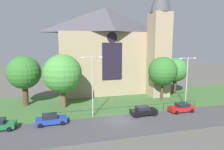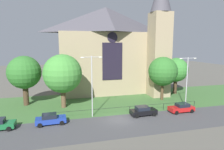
{
  "view_description": "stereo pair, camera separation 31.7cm",
  "coord_description": "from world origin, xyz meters",
  "px_view_note": "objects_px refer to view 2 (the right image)",
  "views": [
    {
      "loc": [
        -8.58,
        -27.47,
        11.31
      ],
      "look_at": [
        1.05,
        8.0,
        5.64
      ],
      "focal_mm": 31.88,
      "sensor_mm": 36.0,
      "label": 1
    },
    {
      "loc": [
        -8.28,
        -27.55,
        11.31
      ],
      "look_at": [
        1.05,
        8.0,
        5.64
      ],
      "focal_mm": 31.88,
      "sensor_mm": 36.0,
      "label": 2
    }
  ],
  "objects_px": {
    "church_building": "(110,49)",
    "parked_car_red": "(181,108)",
    "tree_left_near": "(63,74)",
    "tree_right_near": "(163,71)",
    "streetlamp_near": "(92,79)",
    "tree_right_far": "(176,70)",
    "parked_car_black": "(143,111)",
    "streetlamp_far": "(187,76)",
    "tree_left_far": "(24,73)",
    "parked_car_blue": "(51,119)"
  },
  "relations": [
    {
      "from": "tree_left_far",
      "to": "tree_right_near",
      "type": "height_order",
      "value": "tree_left_far"
    },
    {
      "from": "parked_car_black",
      "to": "parked_car_red",
      "type": "bearing_deg",
      "value": -2.76
    },
    {
      "from": "tree_left_far",
      "to": "parked_car_black",
      "type": "relative_size",
      "value": 2.19
    },
    {
      "from": "tree_left_far",
      "to": "streetlamp_far",
      "type": "bearing_deg",
      "value": -18.22
    },
    {
      "from": "church_building",
      "to": "parked_car_red",
      "type": "distance_m",
      "value": 22.19
    },
    {
      "from": "parked_car_black",
      "to": "church_building",
      "type": "bearing_deg",
      "value": 91.58
    },
    {
      "from": "streetlamp_near",
      "to": "parked_car_red",
      "type": "height_order",
      "value": "streetlamp_near"
    },
    {
      "from": "tree_right_near",
      "to": "streetlamp_near",
      "type": "height_order",
      "value": "streetlamp_near"
    },
    {
      "from": "tree_left_far",
      "to": "streetlamp_far",
      "type": "distance_m",
      "value": 29.41
    },
    {
      "from": "church_building",
      "to": "streetlamp_far",
      "type": "distance_m",
      "value": 19.91
    },
    {
      "from": "tree_right_far",
      "to": "streetlamp_near",
      "type": "relative_size",
      "value": 0.86
    },
    {
      "from": "streetlamp_far",
      "to": "tree_left_near",
      "type": "bearing_deg",
      "value": 164.21
    },
    {
      "from": "tree_right_far",
      "to": "streetlamp_near",
      "type": "height_order",
      "value": "streetlamp_near"
    },
    {
      "from": "parked_car_blue",
      "to": "parked_car_black",
      "type": "relative_size",
      "value": 1.01
    },
    {
      "from": "tree_left_near",
      "to": "parked_car_black",
      "type": "relative_size",
      "value": 2.27
    },
    {
      "from": "tree_left_far",
      "to": "parked_car_blue",
      "type": "distance_m",
      "value": 12.91
    },
    {
      "from": "streetlamp_near",
      "to": "parked_car_red",
      "type": "xyz_separation_m",
      "value": [
        14.87,
        -1.73,
        -5.24
      ]
    },
    {
      "from": "parked_car_black",
      "to": "parked_car_red",
      "type": "relative_size",
      "value": 1.0
    },
    {
      "from": "streetlamp_near",
      "to": "streetlamp_far",
      "type": "height_order",
      "value": "streetlamp_near"
    },
    {
      "from": "tree_left_near",
      "to": "streetlamp_far",
      "type": "distance_m",
      "value": 21.97
    },
    {
      "from": "tree_right_near",
      "to": "streetlamp_near",
      "type": "xyz_separation_m",
      "value": [
        -15.46,
        -6.01,
        0.09
      ]
    },
    {
      "from": "tree_left_near",
      "to": "streetlamp_near",
      "type": "height_order",
      "value": "tree_left_near"
    },
    {
      "from": "streetlamp_near",
      "to": "parked_car_blue",
      "type": "bearing_deg",
      "value": -166.65
    },
    {
      "from": "tree_right_far",
      "to": "tree_right_near",
      "type": "relative_size",
      "value": 0.94
    },
    {
      "from": "church_building",
      "to": "tree_left_near",
      "type": "xyz_separation_m",
      "value": [
        -11.31,
        -10.73,
        -4.1
      ]
    },
    {
      "from": "tree_right_near",
      "to": "streetlamp_near",
      "type": "relative_size",
      "value": 0.92
    },
    {
      "from": "tree_left_near",
      "to": "parked_car_red",
      "type": "height_order",
      "value": "tree_left_near"
    },
    {
      "from": "tree_right_near",
      "to": "parked_car_red",
      "type": "xyz_separation_m",
      "value": [
        -0.58,
        -7.74,
        -5.15
      ]
    },
    {
      "from": "streetlamp_near",
      "to": "parked_car_black",
      "type": "height_order",
      "value": "streetlamp_near"
    },
    {
      "from": "streetlamp_far",
      "to": "parked_car_red",
      "type": "bearing_deg",
      "value": -138.81
    },
    {
      "from": "tree_right_near",
      "to": "parked_car_red",
      "type": "relative_size",
      "value": 2.09
    },
    {
      "from": "tree_right_near",
      "to": "streetlamp_far",
      "type": "relative_size",
      "value": 0.97
    },
    {
      "from": "church_building",
      "to": "tree_left_near",
      "type": "relative_size",
      "value": 2.7
    },
    {
      "from": "parked_car_blue",
      "to": "parked_car_red",
      "type": "bearing_deg",
      "value": -3.04
    },
    {
      "from": "church_building",
      "to": "streetlamp_near",
      "type": "relative_size",
      "value": 2.7
    },
    {
      "from": "tree_right_near",
      "to": "parked_car_red",
      "type": "distance_m",
      "value": 9.31
    },
    {
      "from": "streetlamp_far",
      "to": "parked_car_red",
      "type": "distance_m",
      "value": 5.64
    },
    {
      "from": "tree_right_far",
      "to": "parked_car_red",
      "type": "xyz_separation_m",
      "value": [
        -6.13,
        -11.76,
        -4.77
      ]
    },
    {
      "from": "streetlamp_far",
      "to": "tree_left_far",
      "type": "bearing_deg",
      "value": 161.78
    },
    {
      "from": "church_building",
      "to": "parked_car_blue",
      "type": "relative_size",
      "value": 6.09
    },
    {
      "from": "streetlamp_near",
      "to": "parked_car_black",
      "type": "bearing_deg",
      "value": -11.1
    },
    {
      "from": "tree_left_near",
      "to": "tree_right_near",
      "type": "xyz_separation_m",
      "value": [
        19.75,
        0.03,
        -0.27
      ]
    },
    {
      "from": "tree_right_far",
      "to": "tree_left_far",
      "type": "distance_m",
      "value": 32.1
    },
    {
      "from": "tree_right_near",
      "to": "parked_car_red",
      "type": "bearing_deg",
      "value": -94.31
    },
    {
      "from": "tree_left_near",
      "to": "tree_left_far",
      "type": "relative_size",
      "value": 1.04
    },
    {
      "from": "parked_car_black",
      "to": "tree_left_near",
      "type": "bearing_deg",
      "value": 147.03
    },
    {
      "from": "tree_left_far",
      "to": "streetlamp_near",
      "type": "height_order",
      "value": "streetlamp_near"
    },
    {
      "from": "church_building",
      "to": "parked_car_black",
      "type": "distance_m",
      "value": 20.63
    },
    {
      "from": "church_building",
      "to": "streetlamp_far",
      "type": "bearing_deg",
      "value": -59.54
    },
    {
      "from": "tree_left_near",
      "to": "streetlamp_far",
      "type": "xyz_separation_m",
      "value": [
        21.14,
        -5.98,
        -0.43
      ]
    }
  ]
}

